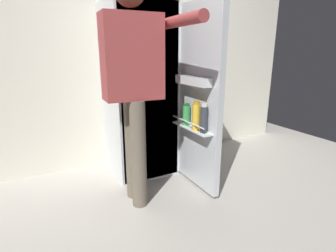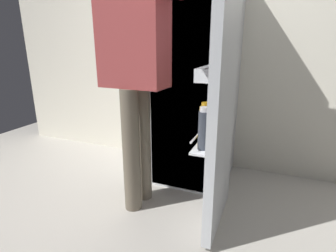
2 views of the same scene
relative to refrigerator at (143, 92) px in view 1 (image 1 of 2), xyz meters
The scene contains 4 objects.
ground_plane 0.97m from the refrigerator, 93.12° to the right, with size 5.43×5.43×0.00m, color #B7B2A8.
kitchen_wall 0.58m from the refrigerator, 93.80° to the left, with size 4.40×0.10×2.49m, color silver.
refrigerator is the anchor object (origin of this frame).
person 0.63m from the refrigerator, 118.43° to the right, with size 0.55×0.78×1.73m.
Camera 1 is at (-0.96, -1.91, 1.22)m, focal length 28.35 mm.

